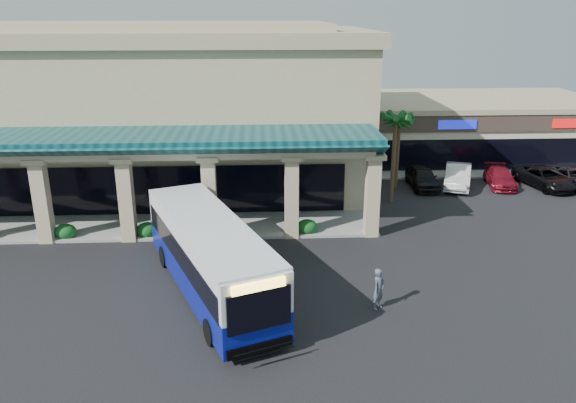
{
  "coord_description": "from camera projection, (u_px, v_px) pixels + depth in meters",
  "views": [
    {
      "loc": [
        -0.22,
        -24.09,
        12.13
      ],
      "look_at": [
        1.29,
        4.91,
        2.2
      ],
      "focal_mm": 35.0,
      "sensor_mm": 36.0,
      "label": 1
    }
  ],
  "objects": [
    {
      "name": "car_silver",
      "position": [
        422.0,
        177.0,
        40.25
      ],
      "size": [
        1.91,
        4.52,
        1.52
      ],
      "primitive_type": "imported",
      "rotation": [
        0.0,
        0.0,
        -0.03
      ],
      "color": "black",
      "rests_on": "ground"
    },
    {
      "name": "car_red",
      "position": [
        500.0,
        177.0,
        40.64
      ],
      "size": [
        2.57,
        4.65,
        1.27
      ],
      "primitive_type": "imported",
      "rotation": [
        0.0,
        0.0,
        -0.19
      ],
      "color": "maroon",
      "rests_on": "ground"
    },
    {
      "name": "strip_mall",
      "position": [
        466.0,
        126.0,
        49.47
      ],
      "size": [
        22.5,
        12.5,
        4.9
      ],
      "primitive_type": null,
      "color": "beige",
      "rests_on": "ground"
    },
    {
      "name": "broadleaf_tree",
      "position": [
        357.0,
        140.0,
        44.25
      ],
      "size": [
        2.6,
        2.6,
        4.81
      ],
      "primitive_type": null,
      "color": "#114C18",
      "rests_on": "ground"
    },
    {
      "name": "ground",
      "position": [
        266.0,
        279.0,
        26.7
      ],
      "size": [
        110.0,
        110.0,
        0.0
      ],
      "primitive_type": "plane",
      "color": "black"
    },
    {
      "name": "car_gray",
      "position": [
        545.0,
        178.0,
        40.32
      ],
      "size": [
        3.41,
        5.5,
        1.42
      ],
      "primitive_type": "imported",
      "rotation": [
        0.0,
        0.0,
        0.22
      ],
      "color": "black",
      "rests_on": "ground"
    },
    {
      "name": "palm_0",
      "position": [
        394.0,
        153.0,
        36.45
      ],
      "size": [
        2.4,
        2.4,
        6.6
      ],
      "primitive_type": null,
      "color": "#124619",
      "rests_on": "ground"
    },
    {
      "name": "arcade",
      "position": [
        123.0,
        183.0,
        31.81
      ],
      "size": [
        30.0,
        6.2,
        5.7
      ],
      "primitive_type": null,
      "color": "#0A393F",
      "rests_on": "ground"
    },
    {
      "name": "transit_bus",
      "position": [
        210.0,
        258.0,
        24.91
      ],
      "size": [
        7.21,
        12.42,
        3.42
      ],
      "primitive_type": null,
      "rotation": [
        0.0,
        0.0,
        0.38
      ],
      "color": "#0A158C",
      "rests_on": "ground"
    },
    {
      "name": "car_extra",
      "position": [
        574.0,
        177.0,
        40.58
      ],
      "size": [
        2.2,
        4.7,
        1.3
      ],
      "primitive_type": "imported",
      "rotation": [
        0.0,
        0.0,
        0.01
      ],
      "color": "black",
      "rests_on": "ground"
    },
    {
      "name": "car_white",
      "position": [
        458.0,
        176.0,
        40.35
      ],
      "size": [
        3.34,
        5.22,
        1.62
      ],
      "primitive_type": "imported",
      "rotation": [
        0.0,
        0.0,
        -0.36
      ],
      "color": "silver",
      "rests_on": "ground"
    },
    {
      "name": "palm_1",
      "position": [
        398.0,
        148.0,
        39.46
      ],
      "size": [
        2.4,
        2.4,
        5.8
      ],
      "primitive_type": null,
      "color": "#124619",
      "rests_on": "ground"
    },
    {
      "name": "main_building",
      "position": [
        149.0,
        107.0,
        39.59
      ],
      "size": [
        30.8,
        14.8,
        11.35
      ],
      "primitive_type": null,
      "color": "#BEB088",
      "rests_on": "ground"
    },
    {
      "name": "pedestrian",
      "position": [
        379.0,
        289.0,
        23.81
      ],
      "size": [
        0.78,
        0.79,
        1.83
      ],
      "primitive_type": "imported",
      "rotation": [
        0.0,
        0.0,
        0.81
      ],
      "color": "#4D5562",
      "rests_on": "ground"
    }
  ]
}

